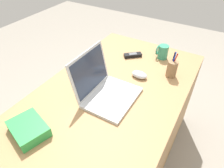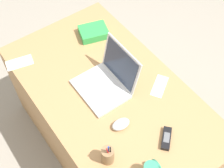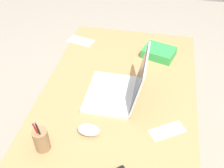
# 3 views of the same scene
# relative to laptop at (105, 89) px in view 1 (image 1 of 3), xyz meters

# --- Properties ---
(ground_plane) EXTENTS (6.00, 6.00, 0.00)m
(ground_plane) POSITION_rel_laptop_xyz_m (0.04, -0.01, -0.76)
(ground_plane) COLOR gray
(desk) EXTENTS (1.42, 0.81, 0.70)m
(desk) POSITION_rel_laptop_xyz_m (0.04, -0.01, -0.40)
(desk) COLOR #A87C4F
(desk) RESTS_ON ground
(laptop) EXTENTS (0.31, 0.30, 0.26)m
(laptop) POSITION_rel_laptop_xyz_m (0.00, 0.00, 0.00)
(laptop) COLOR silver
(laptop) RESTS_ON desk
(computer_mouse) EXTENTS (0.07, 0.11, 0.04)m
(computer_mouse) POSITION_rel_laptop_xyz_m (0.27, -0.10, -0.03)
(computer_mouse) COLOR silver
(computer_mouse) RESTS_ON desk
(coffee_mug_white) EXTENTS (0.07, 0.08, 0.10)m
(coffee_mug_white) POSITION_rel_laptop_xyz_m (0.57, -0.14, -0.00)
(coffee_mug_white) COLOR #338C6B
(coffee_mug_white) RESTS_ON desk
(cordless_phone) EXTENTS (0.12, 0.13, 0.03)m
(cordless_phone) POSITION_rel_laptop_xyz_m (0.47, 0.05, -0.04)
(cordless_phone) COLOR black
(cordless_phone) RESTS_ON desk
(pen_holder) EXTENTS (0.07, 0.07, 0.17)m
(pen_holder) POSITION_rel_laptop_xyz_m (0.38, -0.27, 0.00)
(pen_holder) COLOR olive
(pen_holder) RESTS_ON desk
(snack_bag) EXTENTS (0.19, 0.22, 0.05)m
(snack_bag) POSITION_rel_laptop_xyz_m (-0.40, 0.18, -0.03)
(snack_bag) COLOR green
(snack_bag) RESTS_ON desk
(paper_note_near_laptop) EXTENTS (0.15, 0.18, 0.00)m
(paper_note_near_laptop) POSITION_rel_laptop_xyz_m (0.19, 0.26, -0.05)
(paper_note_near_laptop) COLOR white
(paper_note_near_laptop) RESTS_ON desk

